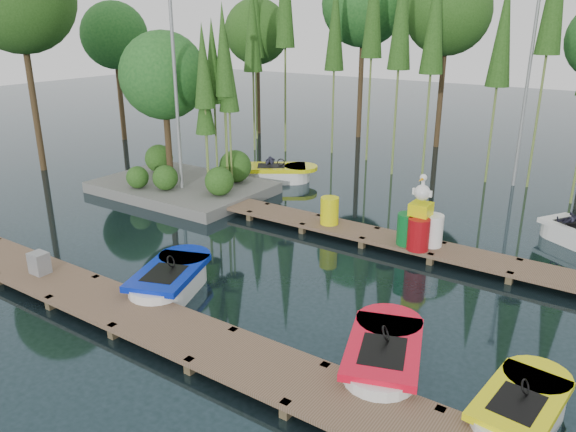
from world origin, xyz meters
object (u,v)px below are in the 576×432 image
Objects in this scene: island at (177,105)px; boat_yellow_far at (278,173)px; utility_cabinet at (39,263)px; drum_cluster at (420,226)px; yellow_barrel at (330,211)px; boat_red at (384,358)px; boat_blue at (170,281)px.

island is 4.78m from boat_yellow_far.
drum_cluster is at bearing 44.46° from utility_cabinet.
yellow_barrel is 0.41× the size of drum_cluster.
boat_red is (11.37, -6.35, -2.90)m from island.
boat_red is at bearing -74.32° from drum_cluster.
boat_red is 8.62m from utility_cabinet.
island is at bearing -141.35° from boat_yellow_far.
boat_yellow_far is at bearing 152.11° from drum_cluster.
boat_blue is 3.76× the size of yellow_barrel.
drum_cluster reaches higher than yellow_barrel.
boat_yellow_far is at bearing 115.01° from boat_red.
island is 12.73× the size of utility_cabinet.
boat_yellow_far reaches higher than boat_red.
boat_red is 5.92× the size of utility_cabinet.
boat_yellow_far is (2.33, 3.04, -2.87)m from island.
island is 3.34× the size of drum_cluster.
drum_cluster is (-1.52, 5.41, 0.61)m from boat_red.
yellow_barrel is at bearing 109.59° from boat_red.
drum_cluster is (6.98, 6.85, 0.33)m from utility_cabinet.
utility_cabinet is at bearing -135.54° from drum_cluster.
boat_red reaches higher than utility_cabinet.
island reaches higher than utility_cabinet.
drum_cluster reaches higher than boat_red.
boat_red is 1.56× the size of drum_cluster.
drum_cluster is at bearing -3.03° from yellow_barrel.
boat_yellow_far is 8.53m from drum_cluster.
utility_cabinet is (-2.90, -1.52, 0.29)m from boat_blue.
yellow_barrel reaches higher than boat_red.
boat_yellow_far is 6.01m from yellow_barrel.
boat_yellow_far is at bearing 140.35° from yellow_barrel.
boat_blue is 0.98× the size of boat_yellow_far.
boat_blue is 5.87× the size of utility_cabinet.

